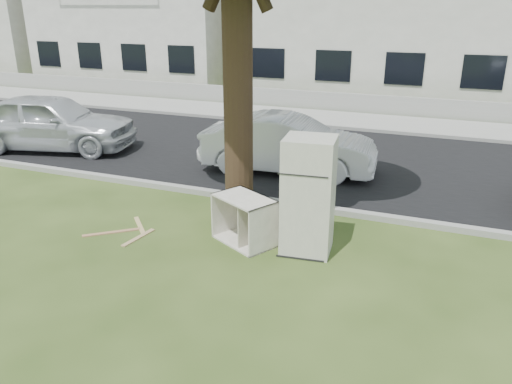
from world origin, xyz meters
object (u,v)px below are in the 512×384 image
at_px(cabinet, 245,220).
at_px(fridge, 308,196).
at_px(car_center, 288,144).
at_px(car_left, 51,122).

bearing_deg(cabinet, fridge, 33.66).
height_order(car_center, car_left, car_left).
bearing_deg(car_left, fridge, -126.02).
distance_m(fridge, car_left, 9.10).
bearing_deg(car_left, cabinet, -129.48).
relative_size(car_center, car_left, 0.91).
bearing_deg(car_center, cabinet, -178.00).
bearing_deg(fridge, car_center, 106.10).
bearing_deg(car_center, fridge, -163.15).
height_order(cabinet, car_left, car_left).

